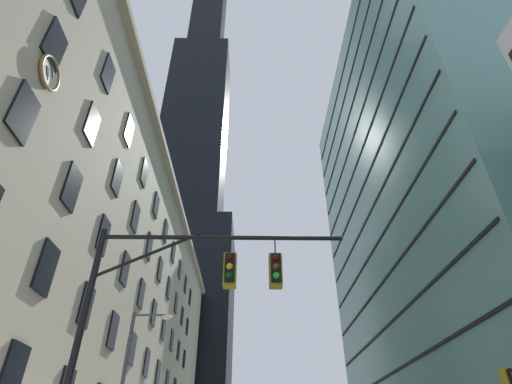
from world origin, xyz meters
TOP-DOWN VIEW (x-y plane):
  - station_building at (-17.60, 27.63)m, footprint 13.87×67.26m
  - dark_skyscraper at (-17.86, 74.33)m, footprint 23.45×23.45m
  - glass_office_midrise at (18.49, 29.95)m, footprint 15.09×40.82m
  - traffic_signal_mast at (-3.93, 3.38)m, footprint 7.81×0.63m
  - street_lamppost at (-7.61, 11.54)m, footprint 1.97×0.32m

SIDE VIEW (x-z plane):
  - street_lamppost at x=-7.61m, z-range 0.83..8.10m
  - traffic_signal_mast at x=-3.93m, z-range 1.70..9.08m
  - station_building at x=-17.60m, z-range -0.02..27.02m
  - glass_office_midrise at x=18.49m, z-range 0.00..52.13m
  - dark_skyscraper at x=-17.86m, z-range -40.30..166.70m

